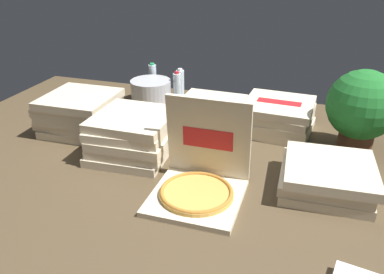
% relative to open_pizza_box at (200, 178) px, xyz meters
% --- Properties ---
extents(ground_plane, '(3.20, 2.40, 0.02)m').
position_rel_open_pizza_box_xyz_m(ground_plane, '(-0.19, 0.20, -0.10)').
color(ground_plane, '#4C3D28').
extents(open_pizza_box, '(0.42, 0.43, 0.44)m').
position_rel_open_pizza_box_xyz_m(open_pizza_box, '(0.00, 0.00, 0.00)').
color(open_pizza_box, beige).
rests_on(open_pizza_box, ground_plane).
extents(pizza_stack_right_far, '(0.44, 0.45, 0.14)m').
position_rel_open_pizza_box_xyz_m(pizza_stack_right_far, '(-0.19, 0.86, -0.02)').
color(pizza_stack_right_far, beige).
rests_on(pizza_stack_right_far, ground_plane).
extents(pizza_stack_left_near, '(0.45, 0.44, 0.24)m').
position_rel_open_pizza_box_xyz_m(pizza_stack_left_near, '(-0.92, 0.46, 0.03)').
color(pizza_stack_left_near, beige).
rests_on(pizza_stack_left_near, ground_plane).
extents(pizza_stack_right_mid, '(0.46, 0.46, 0.19)m').
position_rel_open_pizza_box_xyz_m(pizza_stack_right_mid, '(0.26, 0.84, 0.01)').
color(pizza_stack_right_mid, beige).
rests_on(pizza_stack_right_mid, ground_plane).
extents(pizza_stack_right_near, '(0.46, 0.45, 0.24)m').
position_rel_open_pizza_box_xyz_m(pizza_stack_right_near, '(-0.47, 0.26, 0.03)').
color(pizza_stack_right_near, beige).
rests_on(pizza_stack_right_near, ground_plane).
extents(pizza_stack_center_near, '(0.45, 0.44, 0.14)m').
position_rel_open_pizza_box_xyz_m(pizza_stack_center_near, '(0.57, 0.22, -0.02)').
color(pizza_stack_center_near, beige).
rests_on(pizza_stack_center_near, ground_plane).
extents(ice_bucket, '(0.30, 0.30, 0.17)m').
position_rel_open_pizza_box_xyz_m(ice_bucket, '(-0.70, 1.06, -0.00)').
color(ice_bucket, '#B7BABF').
rests_on(ice_bucket, ground_plane).
extents(water_bottle_0, '(0.06, 0.06, 0.24)m').
position_rel_open_pizza_box_xyz_m(water_bottle_0, '(-0.78, 1.28, 0.03)').
color(water_bottle_0, silver).
rests_on(water_bottle_0, ground_plane).
extents(water_bottle_1, '(0.06, 0.06, 0.24)m').
position_rel_open_pizza_box_xyz_m(water_bottle_1, '(-0.52, 1.12, 0.03)').
color(water_bottle_1, silver).
rests_on(water_bottle_1, ground_plane).
extents(water_bottle_2, '(0.06, 0.06, 0.24)m').
position_rel_open_pizza_box_xyz_m(water_bottle_2, '(-0.52, 1.20, 0.03)').
color(water_bottle_2, silver).
rests_on(water_bottle_2, ground_plane).
extents(potted_plant, '(0.39, 0.39, 0.48)m').
position_rel_open_pizza_box_xyz_m(potted_plant, '(0.72, 0.69, 0.18)').
color(potted_plant, '#513323').
rests_on(potted_plant, ground_plane).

